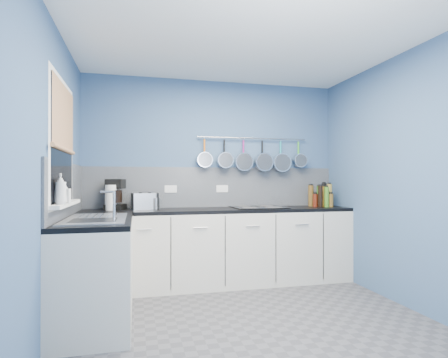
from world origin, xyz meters
name	(u,v)px	position (x,y,z in m)	size (l,w,h in m)	color
floor	(250,323)	(0.00, 0.00, -0.01)	(3.20, 3.00, 0.02)	#47474C
ceiling	(250,34)	(0.00, 0.00, 2.51)	(3.20, 3.00, 0.02)	white
wall_back	(214,179)	(0.00, 1.51, 1.25)	(3.20, 0.02, 2.50)	#39567D
wall_front	(347,177)	(0.00, -1.51, 1.25)	(3.20, 0.02, 2.50)	#39567D
wall_left	(49,178)	(-1.61, 0.00, 1.25)	(0.02, 3.00, 2.50)	#39567D
wall_right	(408,179)	(1.61, 0.00, 1.25)	(0.02, 3.00, 2.50)	#39567D
backsplash_back	(214,187)	(0.00, 1.49, 1.15)	(3.20, 0.02, 0.50)	slate
backsplash_left	(67,190)	(-1.59, 0.60, 1.15)	(0.02, 1.80, 0.50)	slate
cabinet_run_back	(219,248)	(0.00, 1.20, 0.43)	(3.20, 0.60, 0.86)	beige
worktop_back	(219,210)	(0.00, 1.20, 0.88)	(3.20, 0.60, 0.04)	black
cabinet_run_left	(96,273)	(-1.30, 0.30, 0.43)	(0.60, 1.20, 0.86)	beige
worktop_left	(96,221)	(-1.30, 0.30, 0.88)	(0.60, 1.20, 0.04)	black
window_frame	(62,143)	(-1.58, 0.30, 1.55)	(0.01, 1.00, 1.10)	white
window_glass	(63,143)	(-1.57, 0.30, 1.55)	(0.01, 0.90, 1.00)	black
bamboo_blind	(64,117)	(-1.56, 0.30, 1.77)	(0.01, 0.90, 0.55)	tan
window_sill	(65,204)	(-1.55, 0.30, 1.04)	(0.10, 0.98, 0.03)	white
sink_unit	(96,218)	(-1.30, 0.30, 0.90)	(0.50, 0.95, 0.01)	silver
mixer_tap	(114,205)	(-1.14, 0.12, 1.03)	(0.12, 0.08, 0.26)	silver
socket_left	(171,189)	(-0.55, 1.48, 1.13)	(0.15, 0.01, 0.09)	white
socket_right	(222,189)	(0.10, 1.48, 1.13)	(0.15, 0.01, 0.09)	white
pot_rail	(253,138)	(0.50, 1.45, 1.78)	(0.02, 0.02, 1.45)	silver
soap_bottle_a	(60,189)	(-1.53, -0.01, 1.17)	(0.09, 0.09, 0.24)	white
soap_bottle_b	(65,192)	(-1.53, 0.18, 1.14)	(0.08, 0.08, 0.17)	white
paper_towel	(111,198)	(-1.24, 1.25, 1.04)	(0.13, 0.13, 0.28)	white
coffee_maker	(115,194)	(-1.19, 1.30, 1.08)	(0.20, 0.22, 0.35)	black
toaster	(145,201)	(-0.87, 1.27, 0.99)	(0.29, 0.17, 0.19)	silver
canister	(156,204)	(-0.74, 1.24, 0.97)	(0.09, 0.09, 0.13)	silver
hob	(258,207)	(0.49, 1.21, 0.91)	(0.62, 0.55, 0.01)	black
pan_0	(204,152)	(-0.13, 1.44, 1.59)	(0.20, 0.08, 0.39)	silver
pan_1	(224,153)	(0.12, 1.44, 1.58)	(0.20, 0.11, 0.39)	silver
pan_2	(244,155)	(0.37, 1.44, 1.57)	(0.24, 0.07, 0.43)	silver
pan_3	(262,155)	(0.63, 1.44, 1.57)	(0.24, 0.12, 0.43)	silver
pan_4	(281,156)	(0.88, 1.44, 1.56)	(0.24, 0.09, 0.43)	silver
pan_5	(299,154)	(1.14, 1.44, 1.59)	(0.18, 0.10, 0.37)	silver
condiment_0	(324,195)	(1.45, 1.33, 1.05)	(0.07, 0.07, 0.30)	black
condiment_1	(319,196)	(1.36, 1.32, 1.03)	(0.05, 0.05, 0.26)	#265919
condiment_2	(311,196)	(1.26, 1.33, 1.03)	(0.07, 0.07, 0.27)	brown
condiment_3	(329,195)	(1.45, 1.20, 1.04)	(0.07, 0.07, 0.29)	olive
condiment_4	(323,197)	(1.37, 1.21, 1.03)	(0.07, 0.07, 0.26)	#8C5914
condiment_5	(315,200)	(1.25, 1.20, 0.98)	(0.07, 0.07, 0.16)	#4C190C
condiment_6	(331,200)	(1.43, 1.13, 0.98)	(0.06, 0.06, 0.17)	brown
condiment_7	(327,197)	(1.37, 1.13, 1.03)	(0.06, 0.06, 0.25)	#3F721E
condiment_8	(320,197)	(1.29, 1.13, 1.03)	(0.06, 0.06, 0.27)	black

